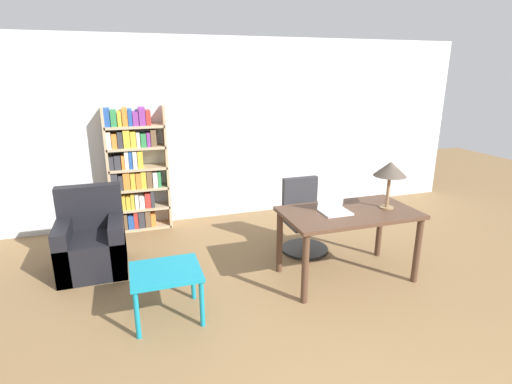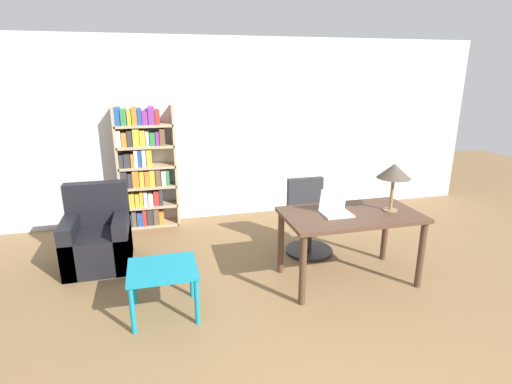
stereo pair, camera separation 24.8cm
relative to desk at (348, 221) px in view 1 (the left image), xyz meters
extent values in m
cube|color=silver|center=(-0.73, 2.40, 0.69)|extent=(8.00, 0.06, 2.70)
cube|color=#4C3323|center=(0.00, 0.00, 0.09)|extent=(1.44, 0.80, 0.04)
cylinder|color=#4C3323|center=(-0.66, -0.34, -0.30)|extent=(0.07, 0.07, 0.74)
cylinder|color=#4C3323|center=(0.66, -0.34, -0.30)|extent=(0.07, 0.07, 0.74)
cylinder|color=#4C3323|center=(-0.66, 0.34, -0.30)|extent=(0.07, 0.07, 0.74)
cylinder|color=#4C3323|center=(0.66, 0.34, -0.30)|extent=(0.07, 0.07, 0.74)
cube|color=silver|center=(-0.17, -0.01, 0.12)|extent=(0.30, 0.25, 0.02)
cube|color=silver|center=(-0.17, 0.09, 0.25)|extent=(0.30, 0.06, 0.25)
cube|color=white|center=(-0.17, 0.10, 0.26)|extent=(0.27, 0.05, 0.22)
cylinder|color=olive|center=(0.44, -0.04, 0.12)|extent=(0.15, 0.15, 0.01)
cylinder|color=olive|center=(0.44, -0.04, 0.30)|extent=(0.04, 0.04, 0.35)
cone|color=#4C4238|center=(0.44, -0.04, 0.55)|extent=(0.35, 0.35, 0.16)
cylinder|color=black|center=(-0.15, 0.75, -0.64)|extent=(0.60, 0.60, 0.04)
cylinder|color=#262626|center=(-0.15, 0.75, -0.46)|extent=(0.06, 0.06, 0.33)
cube|color=#2D2D33|center=(-0.15, 0.75, -0.25)|extent=(0.49, 0.49, 0.10)
cube|color=#2D2D33|center=(-0.15, 0.95, 0.03)|extent=(0.46, 0.08, 0.46)
cube|color=teal|center=(-1.98, -0.17, -0.20)|extent=(0.63, 0.55, 0.04)
cylinder|color=teal|center=(-2.26, -0.41, -0.44)|extent=(0.04, 0.04, 0.45)
cylinder|color=teal|center=(-1.70, -0.41, -0.44)|extent=(0.04, 0.04, 0.45)
cylinder|color=teal|center=(-2.26, 0.07, -0.44)|extent=(0.04, 0.04, 0.45)
cylinder|color=teal|center=(-1.70, 0.07, -0.44)|extent=(0.04, 0.04, 0.45)
cube|color=black|center=(-2.68, 1.03, -0.45)|extent=(0.72, 0.75, 0.43)
cube|color=black|center=(-2.68, 1.33, 0.02)|extent=(0.72, 0.16, 0.51)
cube|color=black|center=(-2.97, 1.03, -0.36)|extent=(0.16, 0.75, 0.61)
cube|color=black|center=(-2.40, 1.03, -0.36)|extent=(0.16, 0.75, 0.61)
cube|color=tan|center=(-2.47, 2.21, 0.22)|extent=(0.04, 0.28, 1.76)
cube|color=tan|center=(-1.68, 2.21, 0.22)|extent=(0.04, 0.28, 1.76)
cube|color=tan|center=(-2.08, 2.21, -0.65)|extent=(0.79, 0.28, 0.04)
cube|color=gold|center=(-2.43, 2.21, -0.52)|extent=(0.05, 0.24, 0.22)
cube|color=#234C99|center=(-2.38, 2.21, -0.54)|extent=(0.04, 0.24, 0.18)
cube|color=brown|center=(-2.32, 2.21, -0.52)|extent=(0.06, 0.24, 0.22)
cube|color=#234C99|center=(-2.24, 2.21, -0.53)|extent=(0.08, 0.24, 0.20)
cube|color=#B72D28|center=(-2.17, 2.21, -0.51)|extent=(0.06, 0.24, 0.24)
cube|color=#333338|center=(-2.10, 2.21, -0.51)|extent=(0.09, 0.24, 0.24)
cube|color=brown|center=(-2.01, 2.21, -0.51)|extent=(0.08, 0.24, 0.24)
cube|color=orange|center=(-1.93, 2.21, -0.54)|extent=(0.07, 0.24, 0.19)
cube|color=tan|center=(-2.08, 2.21, -0.35)|extent=(0.79, 0.28, 0.04)
cube|color=#7F338C|center=(-2.41, 2.21, -0.24)|extent=(0.08, 0.24, 0.19)
cube|color=gold|center=(-2.33, 2.21, -0.24)|extent=(0.07, 0.24, 0.20)
cube|color=gold|center=(-2.26, 2.21, -0.24)|extent=(0.06, 0.24, 0.19)
cube|color=gold|center=(-2.20, 2.21, -0.23)|extent=(0.05, 0.24, 0.21)
cube|color=silver|center=(-2.14, 2.21, -0.23)|extent=(0.05, 0.24, 0.20)
cube|color=silver|center=(-2.07, 2.21, -0.24)|extent=(0.07, 0.24, 0.18)
cube|color=#B72D28|center=(-1.99, 2.21, -0.23)|extent=(0.08, 0.24, 0.21)
cube|color=#333338|center=(-1.92, 2.21, -0.22)|extent=(0.05, 0.24, 0.24)
cube|color=tan|center=(-2.08, 2.21, -0.06)|extent=(0.79, 0.28, 0.04)
cube|color=#333338|center=(-2.41, 2.21, 0.08)|extent=(0.09, 0.24, 0.24)
cube|color=#333338|center=(-2.33, 2.21, 0.06)|extent=(0.06, 0.24, 0.21)
cube|color=orange|center=(-2.25, 2.21, 0.08)|extent=(0.09, 0.24, 0.24)
cube|color=gold|center=(-2.17, 2.21, 0.07)|extent=(0.06, 0.24, 0.23)
cube|color=orange|center=(-2.09, 2.21, 0.07)|extent=(0.07, 0.24, 0.22)
cube|color=gold|center=(-2.02, 2.21, 0.08)|extent=(0.07, 0.24, 0.24)
cube|color=brown|center=(-1.94, 2.21, 0.08)|extent=(0.07, 0.24, 0.24)
cube|color=silver|center=(-1.86, 2.21, 0.07)|extent=(0.06, 0.24, 0.22)
cube|color=#2D7F47|center=(-1.81, 2.21, 0.07)|extent=(0.04, 0.24, 0.22)
cube|color=tan|center=(-2.08, 2.21, 0.23)|extent=(0.79, 0.28, 0.04)
cube|color=#333338|center=(-2.43, 2.21, 0.34)|extent=(0.06, 0.24, 0.18)
cube|color=#333338|center=(-2.35, 2.21, 0.35)|extent=(0.08, 0.24, 0.19)
cube|color=orange|center=(-2.27, 2.21, 0.35)|extent=(0.04, 0.24, 0.19)
cube|color=silver|center=(-2.22, 2.21, 0.37)|extent=(0.05, 0.24, 0.24)
cube|color=#234C99|center=(-2.17, 2.21, 0.37)|extent=(0.05, 0.24, 0.24)
cube|color=silver|center=(-2.12, 2.21, 0.37)|extent=(0.06, 0.24, 0.24)
cube|color=gold|center=(-2.04, 2.21, 0.37)|extent=(0.07, 0.24, 0.24)
cube|color=tan|center=(-2.08, 2.21, 0.53)|extent=(0.79, 0.28, 0.04)
cube|color=silver|center=(-2.43, 2.21, 0.66)|extent=(0.06, 0.24, 0.22)
cube|color=orange|center=(-2.36, 2.21, 0.64)|extent=(0.07, 0.24, 0.20)
cube|color=#333338|center=(-2.28, 2.21, 0.66)|extent=(0.07, 0.24, 0.22)
cube|color=gold|center=(-2.20, 2.21, 0.67)|extent=(0.09, 0.24, 0.24)
cube|color=gold|center=(-2.11, 2.21, 0.66)|extent=(0.07, 0.24, 0.22)
cube|color=silver|center=(-2.05, 2.21, 0.65)|extent=(0.04, 0.24, 0.20)
cube|color=#2D7F47|center=(-1.98, 2.21, 0.64)|extent=(0.07, 0.24, 0.18)
cube|color=#7F338C|center=(-1.91, 2.21, 0.64)|extent=(0.05, 0.24, 0.19)
cube|color=brown|center=(-1.84, 2.21, 0.66)|extent=(0.07, 0.24, 0.23)
cube|color=tan|center=(-2.08, 2.21, 0.82)|extent=(0.79, 0.28, 0.04)
cube|color=#234C99|center=(-2.42, 2.21, 0.96)|extent=(0.07, 0.24, 0.24)
cube|color=#2D7F47|center=(-2.34, 2.21, 0.95)|extent=(0.08, 0.24, 0.21)
cube|color=gold|center=(-2.27, 2.21, 0.94)|extent=(0.05, 0.24, 0.20)
cube|color=orange|center=(-2.20, 2.21, 0.96)|extent=(0.07, 0.24, 0.24)
cube|color=#234C99|center=(-2.13, 2.21, 0.95)|extent=(0.05, 0.24, 0.22)
cube|color=#7F338C|center=(-2.06, 2.21, 0.93)|extent=(0.07, 0.24, 0.18)
cube|color=#7F338C|center=(-1.97, 2.21, 0.96)|extent=(0.08, 0.24, 0.24)
cube|color=#B72D28|center=(-1.89, 2.21, 0.94)|extent=(0.06, 0.24, 0.20)
camera|label=1|loc=(-2.21, -3.52, 1.56)|focal=28.00mm
camera|label=2|loc=(-1.97, -3.59, 1.56)|focal=28.00mm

